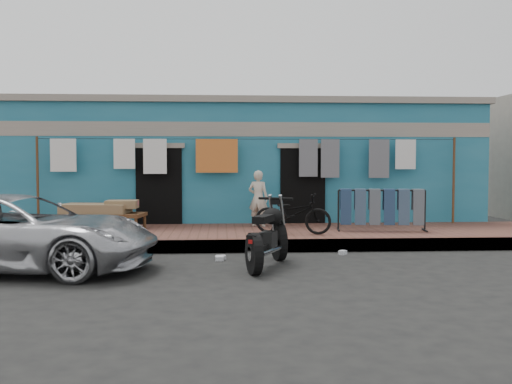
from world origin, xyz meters
name	(u,v)px	position (x,y,z in m)	size (l,w,h in m)	color
ground	(263,267)	(0.00, 0.00, 0.00)	(80.00, 80.00, 0.00)	black
sidewalk	(253,236)	(0.00, 3.00, 0.12)	(28.00, 3.00, 0.25)	brown
curb	(257,246)	(0.00, 1.55, 0.12)	(28.00, 0.10, 0.25)	gray
building	(245,164)	(0.00, 6.99, 1.69)	(12.20, 5.20, 3.36)	#206885
clothesline	(245,160)	(-0.12, 4.25, 1.80)	(10.06, 0.06, 2.10)	brown
car	(19,231)	(-3.95, -0.08, 0.64)	(2.05, 4.52, 1.27)	#BBBBC1
seated_person	(258,198)	(0.16, 3.82, 0.90)	(0.47, 0.31, 1.31)	beige
bicycle	(293,209)	(0.80, 2.41, 0.77)	(0.56, 1.60, 1.03)	black
motorcycle	(267,233)	(0.07, 0.01, 0.57)	(1.23, 1.86, 1.14)	black
charpoy	(104,216)	(-3.29, 3.41, 0.56)	(1.95, 1.14, 0.62)	brown
jeans_rack	(381,209)	(2.80, 2.82, 0.72)	(2.00, 0.65, 0.94)	black
litter_a	(221,257)	(-0.71, 0.80, 0.04)	(0.16, 0.13, 0.07)	silver
litter_b	(343,252)	(1.60, 1.20, 0.04)	(0.15, 0.11, 0.08)	silver
litter_c	(219,258)	(-0.73, 0.69, 0.04)	(0.18, 0.15, 0.07)	silver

